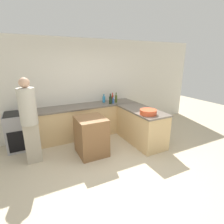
{
  "coord_description": "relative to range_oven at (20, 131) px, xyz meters",
  "views": [
    {
      "loc": [
        -1.54,
        -2.63,
        2.14
      ],
      "look_at": [
        0.24,
        0.88,
        0.95
      ],
      "focal_mm": 28.0,
      "sensor_mm": 36.0,
      "label": 1
    }
  ],
  "objects": [
    {
      "name": "island_table",
      "position": [
        1.46,
        -1.05,
        -0.01
      ],
      "size": [
        0.63,
        0.71,
        0.88
      ],
      "color": "brown",
      "rests_on": "ground_plane"
    },
    {
      "name": "mixing_bowl",
      "position": [
        2.73,
        -1.47,
        0.5
      ],
      "size": [
        0.39,
        0.39,
        0.12
      ],
      "color": "#DB512D",
      "rests_on": "counter_peninsula"
    },
    {
      "name": "wall_back",
      "position": [
        1.76,
        0.35,
        0.9
      ],
      "size": [
        8.0,
        0.06,
        2.7
      ],
      "color": "silver",
      "rests_on": "ground_plane"
    },
    {
      "name": "counter_peninsula",
      "position": [
        2.85,
        -1.05,
        -0.0
      ],
      "size": [
        0.69,
        1.5,
        0.9
      ],
      "color": "#D6B27A",
      "rests_on": "ground_plane"
    },
    {
      "name": "person_by_range",
      "position": [
        0.23,
        -0.81,
        0.53
      ],
      "size": [
        0.34,
        0.34,
        1.81
      ],
      "color": "#ADA38E",
      "rests_on": "ground_plane"
    },
    {
      "name": "hot_sauce_bottle",
      "position": [
        2.53,
        -0.04,
        0.56
      ],
      "size": [
        0.06,
        0.06,
        0.29
      ],
      "color": "red",
      "rests_on": "counter_back"
    },
    {
      "name": "range_oven",
      "position": [
        0.0,
        0.0,
        0.0
      ],
      "size": [
        0.64,
        0.64,
        0.91
      ],
      "color": "#99999E",
      "rests_on": "ground_plane"
    },
    {
      "name": "olive_oil_bottle",
      "position": [
        2.63,
        -0.07,
        0.56
      ],
      "size": [
        0.06,
        0.06,
        0.29
      ],
      "color": "#475B1E",
      "rests_on": "counter_back"
    },
    {
      "name": "counter_back",
      "position": [
        1.76,
        0.0,
        -0.0
      ],
      "size": [
        2.87,
        0.66,
        0.9
      ],
      "color": "#D6B27A",
      "rests_on": "ground_plane"
    },
    {
      "name": "ground_plane",
      "position": [
        1.76,
        -1.93,
        -0.45
      ],
      "size": [
        14.0,
        14.0,
        0.0
      ],
      "primitive_type": "plane",
      "color": "beige"
    },
    {
      "name": "wine_bottle_dark",
      "position": [
        2.39,
        -0.17,
        0.56
      ],
      "size": [
        0.08,
        0.08,
        0.3
      ],
      "color": "black",
      "rests_on": "counter_back"
    },
    {
      "name": "dish_soap_bottle",
      "position": [
        2.31,
        0.09,
        0.54
      ],
      "size": [
        0.09,
        0.09,
        0.24
      ],
      "color": "#338CBF",
      "rests_on": "counter_back"
    },
    {
      "name": "water_bottle_blue",
      "position": [
        2.49,
        -0.15,
        0.52
      ],
      "size": [
        0.06,
        0.06,
        0.19
      ],
      "color": "#386BB7",
      "rests_on": "counter_back"
    }
  ]
}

